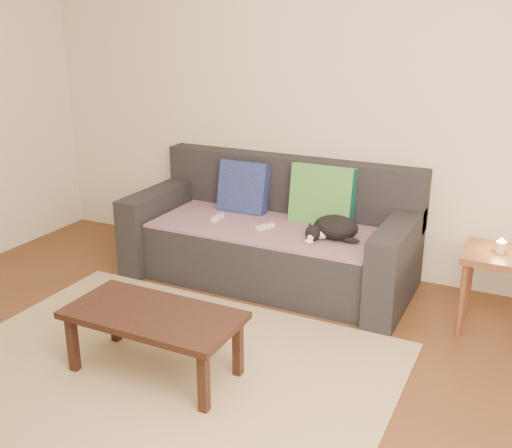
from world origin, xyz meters
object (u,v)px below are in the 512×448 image
object	(u,v)px
cat	(334,228)
side_table	(498,266)
wii_remote_b	(265,227)
sofa	(272,239)
wii_remote_a	(217,218)
coffee_table	(153,320)

from	to	relation	value
cat	side_table	size ratio (longest dim) A/B	0.72
wii_remote_b	side_table	xyz separation A→B (m)	(1.57, 0.01, -0.02)
cat	wii_remote_b	xyz separation A→B (m)	(-0.51, -0.02, -0.06)
sofa	wii_remote_a	size ratio (longest dim) A/B	14.00
wii_remote_a	coffee_table	world-z (taller)	wii_remote_a
cat	wii_remote_b	distance (m)	0.51
sofa	wii_remote_b	bearing A→B (deg)	-84.74
cat	side_table	world-z (taller)	cat
cat	wii_remote_a	bearing A→B (deg)	172.31
coffee_table	wii_remote_a	bearing A→B (deg)	105.32
cat	sofa	bearing A→B (deg)	158.72
wii_remote_a	side_table	bearing A→B (deg)	-93.83
cat	wii_remote_a	world-z (taller)	cat
wii_remote_a	side_table	size ratio (longest dim) A/B	0.28
sofa	wii_remote_b	size ratio (longest dim) A/B	14.00
side_table	coffee_table	bearing A→B (deg)	-140.14
sofa	cat	world-z (taller)	sofa
wii_remote_b	side_table	size ratio (longest dim) A/B	0.28
wii_remote_a	side_table	distance (m)	1.98
wii_remote_a	wii_remote_b	size ratio (longest dim) A/B	1.00
wii_remote_b	coffee_table	distance (m)	1.34
wii_remote_b	sofa	bearing A→B (deg)	30.77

